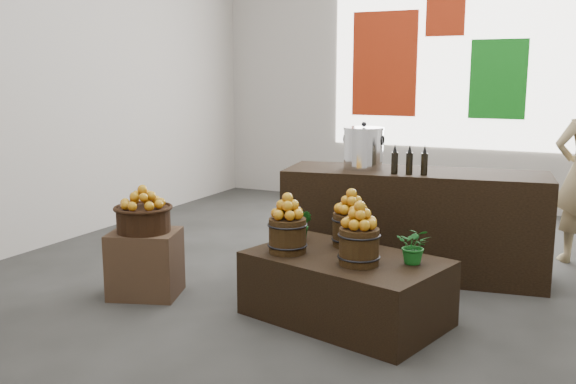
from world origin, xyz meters
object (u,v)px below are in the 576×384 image
at_px(stock_pot_left, 363,149).
at_px(wicker_basket, 144,220).
at_px(counter, 414,222).
at_px(crate, 145,263).
at_px(display_table, 346,288).

bearing_deg(stock_pot_left, wicker_basket, -132.36).
height_order(wicker_basket, counter, counter).
relative_size(crate, wicker_basket, 1.25).
height_order(display_table, stock_pot_left, stock_pot_left).
bearing_deg(wicker_basket, display_table, 7.32).
bearing_deg(display_table, wicker_basket, -158.26).
distance_m(display_table, counter, 1.34).
bearing_deg(stock_pot_left, crate, -132.36).
xyz_separation_m(crate, stock_pot_left, (1.32, 1.45, 0.84)).
height_order(wicker_basket, stock_pot_left, stock_pot_left).
xyz_separation_m(display_table, stock_pot_left, (-0.31, 1.24, 0.87)).
height_order(crate, display_table, crate).
xyz_separation_m(counter, stock_pot_left, (-0.46, -0.07, 0.64)).
relative_size(crate, counter, 0.23).
bearing_deg(display_table, crate, -158.26).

